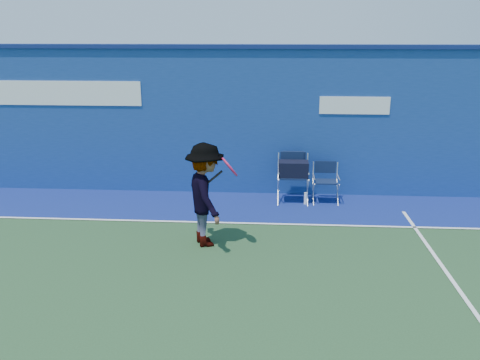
# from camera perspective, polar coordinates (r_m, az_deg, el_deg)

# --- Properties ---
(ground) EXTENTS (80.00, 80.00, 0.00)m
(ground) POSITION_cam_1_polar(r_m,az_deg,el_deg) (6.60, -14.65, -14.63)
(ground) COLOR #254525
(ground) RESTS_ON ground
(stadium_wall) EXTENTS (24.00, 0.50, 3.08)m
(stadium_wall) POSITION_cam_1_polar(r_m,az_deg,el_deg) (10.87, -6.80, 6.82)
(stadium_wall) COLOR navy
(stadium_wall) RESTS_ON ground
(out_of_bounds_strip) EXTENTS (24.00, 1.80, 0.01)m
(out_of_bounds_strip) POSITION_cam_1_polar(r_m,az_deg,el_deg) (10.20, -7.59, -2.83)
(out_of_bounds_strip) COLOR navy
(out_of_bounds_strip) RESTS_ON ground
(court_lines) EXTENTS (24.00, 12.00, 0.01)m
(court_lines) POSITION_cam_1_polar(r_m,az_deg,el_deg) (7.09, -13.14, -12.10)
(court_lines) COLOR white
(court_lines) RESTS_ON out_of_bounds_strip
(directors_chair_left) EXTENTS (0.59, 0.55, 0.99)m
(directors_chair_left) POSITION_cam_1_polar(r_m,az_deg,el_deg) (10.26, 5.96, -0.20)
(directors_chair_left) COLOR silver
(directors_chair_left) RESTS_ON ground
(directors_chair_right) EXTENTS (0.48, 0.43, 0.81)m
(directors_chair_right) POSITION_cam_1_polar(r_m,az_deg,el_deg) (10.37, 9.56, -1.15)
(directors_chair_right) COLOR silver
(directors_chair_right) RESTS_ON ground
(water_bottle) EXTENTS (0.07, 0.07, 0.25)m
(water_bottle) POSITION_cam_1_polar(r_m,az_deg,el_deg) (10.22, 7.39, -2.06)
(water_bottle) COLOR white
(water_bottle) RESTS_ON ground
(tennis_player) EXTENTS (1.07, 1.24, 1.68)m
(tennis_player) POSITION_cam_1_polar(r_m,az_deg,el_deg) (8.09, -3.90, -1.67)
(tennis_player) COLOR #EA4738
(tennis_player) RESTS_ON ground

